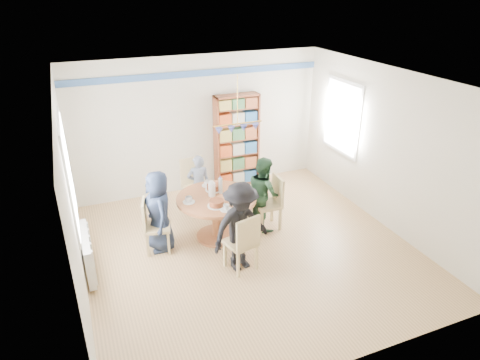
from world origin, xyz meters
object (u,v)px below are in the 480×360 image
chair_right (272,200)px  radiator (88,253)px  chair_near (244,241)px  person_left (159,211)px  bookshelf (237,142)px  chair_left (152,224)px  person_right (264,193)px  chair_far (195,183)px  dining_table (217,208)px  person_near (241,227)px  person_far (199,185)px

chair_right → radiator: bearing=-176.3°
radiator → chair_near: (2.12, -0.78, 0.16)m
radiator → person_left: size_ratio=0.75×
chair_near → bookshelf: bearing=70.2°
chair_left → person_right: size_ratio=0.70×
person_left → chair_left: bearing=-77.4°
radiator → chair_far: size_ratio=0.99×
chair_right → bookshelf: bookshelf is taller
dining_table → bookshelf: (1.08, 1.81, 0.39)m
chair_right → chair_left: bearing=178.9°
person_left → person_near: size_ratio=0.95×
dining_table → chair_near: (0.06, -1.01, -0.04)m
chair_far → chair_left: bearing=-134.0°
dining_table → chair_right: (0.99, -0.03, -0.04)m
chair_right → person_far: person_far is taller
chair_far → person_near: bearing=-87.2°
radiator → person_far: 2.35m
person_far → chair_right: bearing=146.5°
person_far → person_near: size_ratio=0.81×
person_right → bookshelf: bearing=-6.9°
dining_table → person_near: size_ratio=0.93×
chair_near → person_near: 0.21m
chair_near → person_far: person_far is taller
chair_left → bookshelf: (2.14, 1.80, 0.45)m
chair_left → person_near: person_near is taller
dining_table → chair_right: bearing=-2.0°
person_left → chair_right: bearing=85.6°
chair_left → chair_near: (1.12, -1.02, 0.02)m
person_left → bookshelf: bookshelf is taller
dining_table → chair_left: chair_left is taller
radiator → person_far: person_far is taller
radiator → chair_near: size_ratio=1.07×
radiator → person_right: (2.92, 0.27, 0.29)m
chair_near → person_right: person_right is taller
chair_right → person_far: size_ratio=0.83×
radiator → bookshelf: 3.79m
bookshelf → dining_table: bearing=-120.8°
radiator → person_left: (1.12, 0.27, 0.32)m
bookshelf → chair_left: bearing=-139.9°
chair_right → chair_near: size_ratio=1.01×
chair_far → person_far: person_far is taller
chair_left → person_far: person_far is taller
dining_table → chair_near: bearing=-86.7°
dining_table → person_left: person_left is taller
person_left → person_right: (1.80, 0.00, -0.02)m
radiator → chair_right: size_ratio=1.06×
chair_left → person_left: size_ratio=0.67×
chair_left → person_far: bearing=41.1°
dining_table → chair_left: (-1.07, 0.00, -0.06)m
radiator → person_far: (2.04, 1.15, 0.22)m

